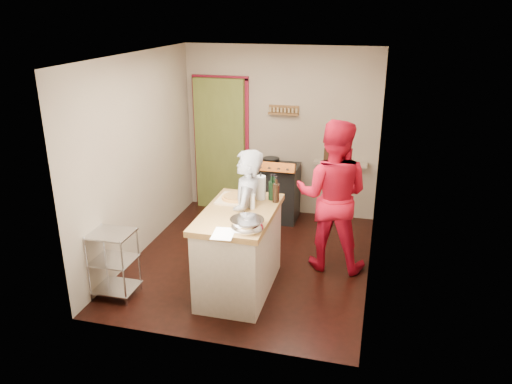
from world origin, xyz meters
TOP-DOWN VIEW (x-y plane):
  - floor at (0.00, 0.00)m, footprint 3.50×3.50m
  - back_wall at (-0.64, 1.78)m, footprint 3.00×0.44m
  - left_wall at (-1.50, 0.00)m, footprint 0.04×3.50m
  - right_wall at (1.50, 0.00)m, footprint 0.04×3.50m
  - ceiling at (0.00, 0.00)m, footprint 3.00×3.50m
  - stove at (0.05, 1.42)m, footprint 0.60×0.63m
  - wire_shelving at (-1.28, -1.20)m, footprint 0.48×0.40m
  - island at (0.06, -0.72)m, footprint 0.78×1.42m
  - person_stripe at (0.08, -0.51)m, footprint 0.46×0.64m
  - person_red at (1.00, 0.13)m, footprint 0.95×0.75m

SIDE VIEW (x-z plane):
  - floor at x=0.00m, z-range 0.00..0.00m
  - wire_shelving at x=-1.28m, z-range 0.04..0.84m
  - stove at x=0.05m, z-range -0.05..0.95m
  - island at x=0.06m, z-range -0.13..1.17m
  - person_stripe at x=0.08m, z-range 0.00..1.64m
  - person_red at x=1.00m, z-range 0.00..1.90m
  - back_wall at x=-0.64m, z-range -0.17..2.43m
  - left_wall at x=-1.50m, z-range 0.00..2.60m
  - right_wall at x=1.50m, z-range 0.00..2.60m
  - ceiling at x=0.00m, z-range 2.60..2.62m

